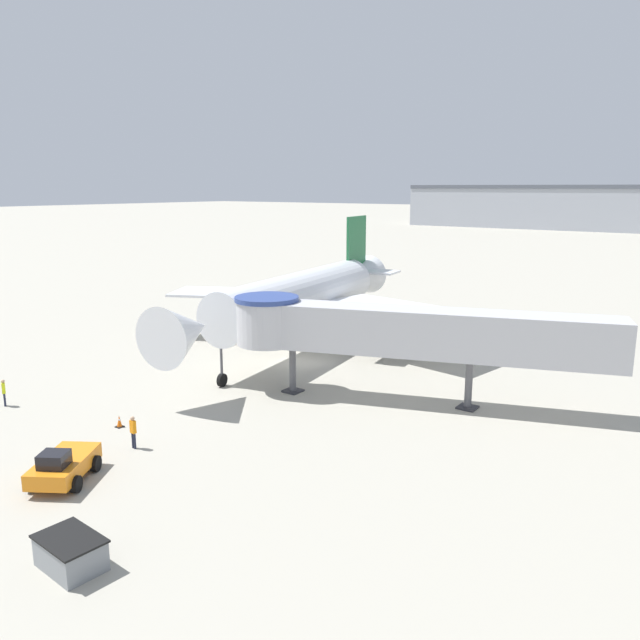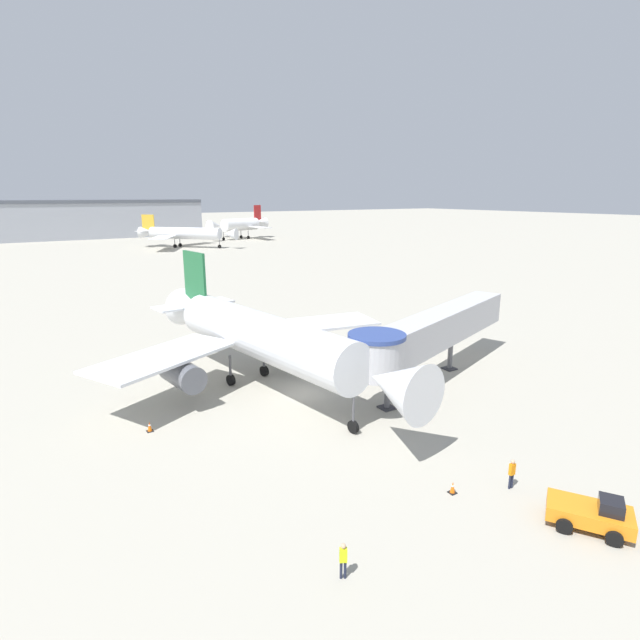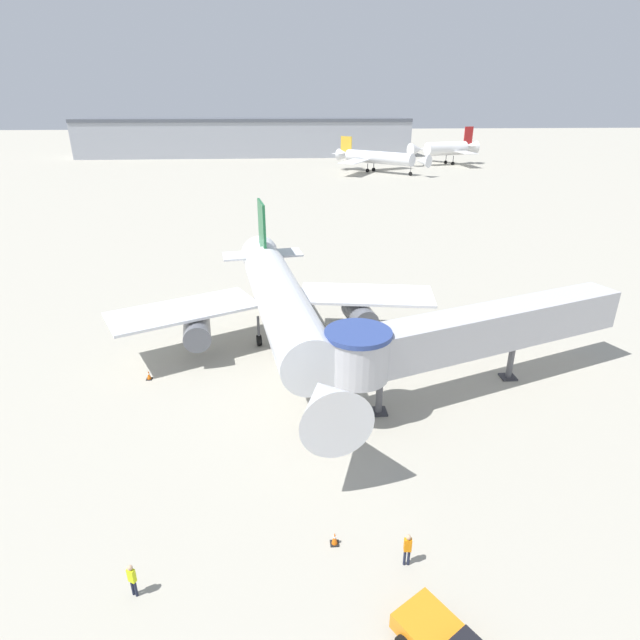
{
  "view_description": "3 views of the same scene",
  "coord_description": "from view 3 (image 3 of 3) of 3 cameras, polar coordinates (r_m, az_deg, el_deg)",
  "views": [
    {
      "loc": [
        27.75,
        -36.28,
        13.03
      ],
      "look_at": [
        0.87,
        1.08,
        3.2
      ],
      "focal_mm": 35.0,
      "sensor_mm": 36.0,
      "label": 1
    },
    {
      "loc": [
        -19.01,
        -32.7,
        15.64
      ],
      "look_at": [
        3.2,
        2.69,
        5.1
      ],
      "focal_mm": 28.0,
      "sensor_mm": 36.0,
      "label": 2
    },
    {
      "loc": [
        -2.36,
        -33.25,
        18.68
      ],
      "look_at": [
        0.61,
        3.11,
        2.85
      ],
      "focal_mm": 28.0,
      "sensor_mm": 36.0,
      "label": 3
    }
  ],
  "objects": [
    {
      "name": "ground_crew_wing_walker",
      "position": [
        24.08,
        -20.68,
        -25.89
      ],
      "size": [
        0.37,
        0.32,
        1.67
      ],
      "rotation": [
        0.0,
        0.0,
        5.78
      ],
      "color": "#1E2338",
      "rests_on": "ground_plane"
    },
    {
      "name": "background_jet_gold_tail",
      "position": [
        154.68,
        6.52,
        17.98
      ],
      "size": [
        26.0,
        26.17,
        9.71
      ],
      "rotation": [
        0.0,
        0.0,
        0.78
      ],
      "color": "silver",
      "rests_on": "ground_plane"
    },
    {
      "name": "traffic_cone_port_wing",
      "position": [
        39.02,
        -18.98,
        -5.97
      ],
      "size": [
        0.43,
        0.43,
        0.72
      ],
      "color": "black",
      "rests_on": "ground_plane"
    },
    {
      "name": "background_jet_red_tail",
      "position": [
        179.25,
        14.3,
        18.46
      ],
      "size": [
        26.05,
        25.35,
        11.83
      ],
      "rotation": [
        0.0,
        0.0,
        -1.24
      ],
      "color": "white",
      "rests_on": "ground_plane"
    },
    {
      "name": "terminal_building",
      "position": [
        208.91,
        -8.36,
        19.99
      ],
      "size": [
        124.11,
        26.33,
        13.74
      ],
      "color": "#999EA8",
      "rests_on": "ground_plane"
    },
    {
      "name": "traffic_cone_apron_front",
      "position": [
        22.82,
        12.91,
        -31.12
      ],
      "size": [
        0.35,
        0.35,
        0.59
      ],
      "color": "black",
      "rests_on": "ground_plane"
    },
    {
      "name": "main_airplane",
      "position": [
        39.03,
        -4.42,
        1.88
      ],
      "size": [
        26.94,
        30.93,
        10.37
      ],
      "rotation": [
        0.0,
        0.0,
        0.15
      ],
      "color": "silver",
      "rests_on": "ground_plane"
    },
    {
      "name": "traffic_cone_near_nose",
      "position": [
        25.05,
        1.68,
        -23.7
      ],
      "size": [
        0.41,
        0.41,
        0.67
      ],
      "color": "black",
      "rests_on": "ground_plane"
    },
    {
      "name": "ground_plane",
      "position": [
        38.22,
        -0.54,
        -5.8
      ],
      "size": [
        800.0,
        800.0,
        0.0
      ],
      "primitive_type": "plane",
      "color": "#A8A393"
    },
    {
      "name": "jet_bridge",
      "position": [
        34.89,
        16.21,
        -1.47
      ],
      "size": [
        22.59,
        10.37,
        6.21
      ],
      "rotation": [
        0.0,
        0.0,
        0.34
      ],
      "color": "#B7B7BC",
      "rests_on": "ground_plane"
    },
    {
      "name": "ground_crew_marshaller",
      "position": [
        24.09,
        9.97,
        -24.26
      ],
      "size": [
        0.35,
        0.23,
        1.72
      ],
      "rotation": [
        0.0,
        0.0,
        3.03
      ],
      "color": "#1E2338",
      "rests_on": "ground_plane"
    }
  ]
}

